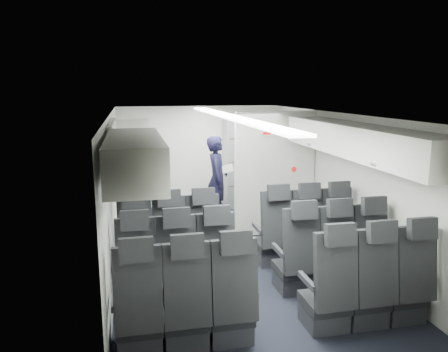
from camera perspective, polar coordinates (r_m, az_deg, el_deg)
name	(u,v)px	position (r m, az deg, el deg)	size (l,w,h in m)	color
cabin_shell	(230,183)	(6.53, 0.74, -0.90)	(3.41, 6.01, 2.16)	black
seat_row_front	(238,240)	(6.23, 1.84, -8.41)	(3.33, 0.56, 1.24)	black
seat_row_mid	(256,265)	(5.42, 4.20, -11.54)	(3.33, 0.56, 1.24)	black
seat_row_rear	(281,300)	(4.64, 7.45, -15.70)	(3.33, 0.56, 1.24)	black
overhead_bin_left_rear	(134,157)	(4.27, -11.64, 2.39)	(0.53, 1.80, 0.40)	silver
overhead_bin_left_front_open	(130,147)	(6.02, -12.23, 3.73)	(0.64, 1.70, 0.72)	#9E9E93
overhead_bin_right_rear	(396,149)	(5.12, 21.54, 3.29)	(0.53, 1.80, 0.40)	silver
overhead_bin_right_front	(326,133)	(6.64, 13.18, 5.44)	(0.53, 1.70, 0.40)	silver
bulkhead_partition	(275,173)	(7.56, 6.64, 0.34)	(1.40, 0.15, 2.13)	silver
galley_unit	(244,163)	(9.38, 2.67, 1.76)	(0.85, 0.52, 1.90)	#939399
boarding_door	(120,178)	(7.92, -13.47, -0.28)	(0.12, 1.27, 1.86)	silver
flight_attendant	(217,180)	(8.21, -0.91, -0.47)	(0.60, 0.40, 1.65)	black
carry_on_bag	(129,147)	(5.66, -12.26, 3.77)	(0.43, 0.30, 0.26)	black
papers	(228,169)	(8.16, 0.46, 0.98)	(0.21, 0.02, 0.15)	white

